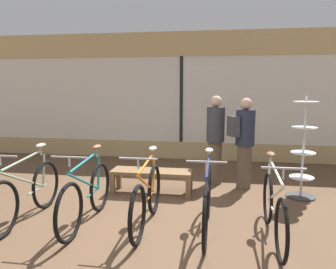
{
  "coord_description": "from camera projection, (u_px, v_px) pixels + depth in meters",
  "views": [
    {
      "loc": [
        0.99,
        -4.18,
        1.89
      ],
      "look_at": [
        0.0,
        1.96,
        0.95
      ],
      "focal_mm": 35.0,
      "sensor_mm": 36.0,
      "label": 1
    }
  ],
  "objects": [
    {
      "name": "ground_plane",
      "position": [
        145.0,
        223.0,
        4.51
      ],
      "size": [
        24.0,
        24.0,
        0.0
      ],
      "primitive_type": "plane",
      "color": "brown"
    },
    {
      "name": "bicycle_left",
      "position": [
        87.0,
        195.0,
        4.45
      ],
      "size": [
        0.46,
        1.76,
        1.05
      ],
      "color": "black",
      "rests_on": "ground_plane"
    },
    {
      "name": "customer_by_window",
      "position": [
        215.0,
        138.0,
        6.22
      ],
      "size": [
        0.45,
        0.45,
        1.7
      ],
      "color": "brown",
      "rests_on": "ground_plane"
    },
    {
      "name": "bicycle_center",
      "position": [
        147.0,
        198.0,
        4.37
      ],
      "size": [
        0.46,
        1.71,
        1.05
      ],
      "color": "black",
      "rests_on": "ground_plane"
    },
    {
      "name": "bicycle_far_left",
      "position": [
        26.0,
        193.0,
        4.54
      ],
      "size": [
        0.46,
        1.8,
        1.05
      ],
      "color": "black",
      "rests_on": "ground_plane"
    },
    {
      "name": "bicycle_far_right",
      "position": [
        274.0,
        208.0,
        4.01
      ],
      "size": [
        0.46,
        1.75,
        1.03
      ],
      "color": "black",
      "rests_on": "ground_plane"
    },
    {
      "name": "accessory_rack",
      "position": [
        303.0,
        157.0,
        5.47
      ],
      "size": [
        0.48,
        0.48,
        1.72
      ],
      "color": "#333333",
      "rests_on": "ground_plane"
    },
    {
      "name": "customer_near_rack",
      "position": [
        244.0,
        140.0,
        5.92
      ],
      "size": [
        0.56,
        0.46,
        1.66
      ],
      "color": "brown",
      "rests_on": "ground_plane"
    },
    {
      "name": "bicycle_right",
      "position": [
        207.0,
        201.0,
        4.21
      ],
      "size": [
        0.46,
        1.74,
        1.05
      ],
      "color": "black",
      "rests_on": "ground_plane"
    },
    {
      "name": "shop_back_wall",
      "position": [
        181.0,
        95.0,
        8.26
      ],
      "size": [
        12.0,
        0.08,
        3.2
      ],
      "color": "tan",
      "rests_on": "ground_plane"
    },
    {
      "name": "display_bench",
      "position": [
        152.0,
        174.0,
        5.72
      ],
      "size": [
        1.4,
        0.44,
        0.42
      ],
      "color": "brown",
      "rests_on": "ground_plane"
    }
  ]
}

